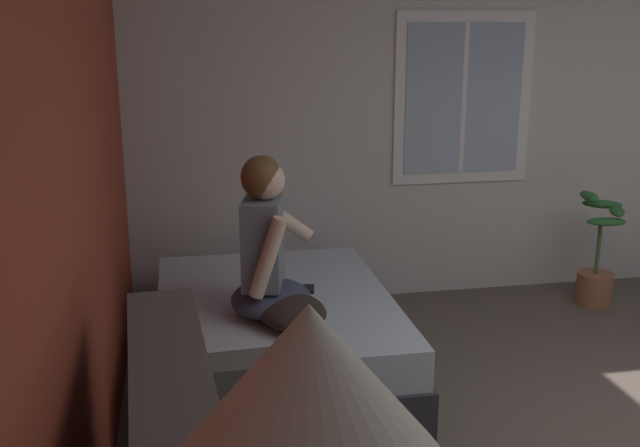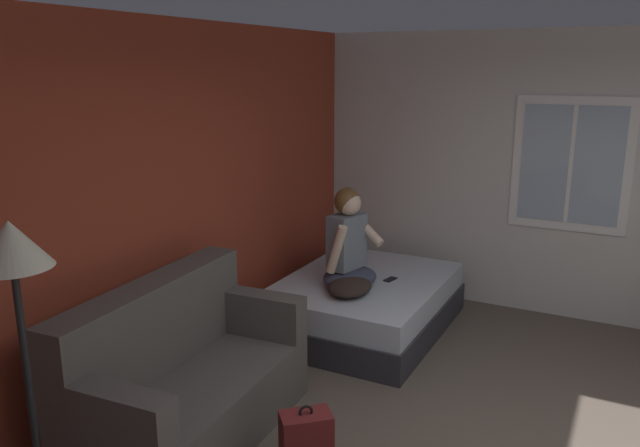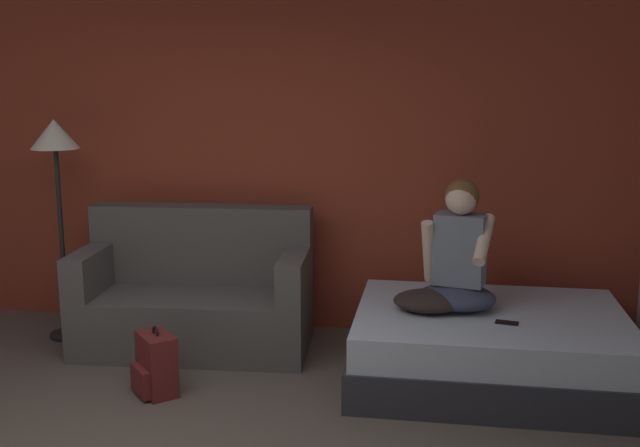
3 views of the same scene
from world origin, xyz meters
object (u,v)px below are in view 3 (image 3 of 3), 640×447
cell_phone (507,323)px  floor_lamp (56,155)px  person_seated (459,256)px  backpack (155,365)px  throw_pillow (429,301)px  bed (489,347)px  couch (197,295)px

cell_phone → floor_lamp: bearing=-89.0°
person_seated → backpack: (-1.91, -0.63, -0.64)m
throw_pillow → bed: bearing=5.2°
couch → backpack: couch is taller
person_seated → cell_phone: (0.31, -0.28, -0.35)m
backpack → cell_phone: (2.22, 0.34, 0.29)m
couch → throw_pillow: bearing=-12.0°
couch → backpack: (0.01, -0.89, -0.20)m
bed → couch: 2.18m
couch → cell_phone: bearing=-13.8°
throw_pillow → couch: bearing=168.0°
bed → throw_pillow: bearing=-174.8°
cell_phone → floor_lamp: (-3.30, 0.57, 0.94)m
person_seated → cell_phone: bearing=-42.4°
cell_phone → floor_lamp: size_ratio=0.08×
bed → person_seated: (-0.22, 0.07, 0.60)m
bed → floor_lamp: 3.45m
bed → cell_phone: size_ratio=12.64×
person_seated → floor_lamp: size_ratio=0.51×
bed → floor_lamp: bearing=173.7°
couch → throw_pillow: couch is taller
person_seated → bed: bearing=-16.6°
person_seated → throw_pillow: size_ratio=1.82×
bed → person_seated: person_seated is taller
person_seated → throw_pillow: bearing=-150.6°
person_seated → backpack: size_ratio=1.91×
bed → backpack: bearing=-165.3°
couch → cell_phone: 2.30m
couch → throw_pillow: (1.74, -0.37, 0.16)m
backpack → throw_pillow: (1.73, 0.52, 0.36)m
couch → person_seated: bearing=-7.9°
backpack → floor_lamp: bearing=139.9°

